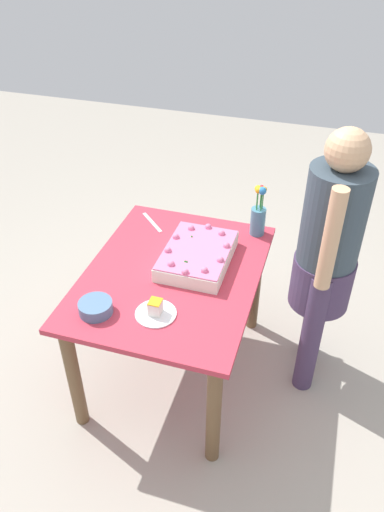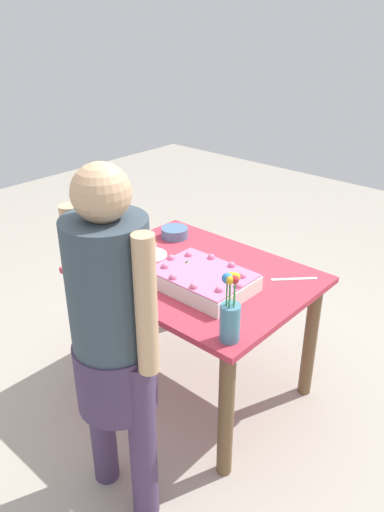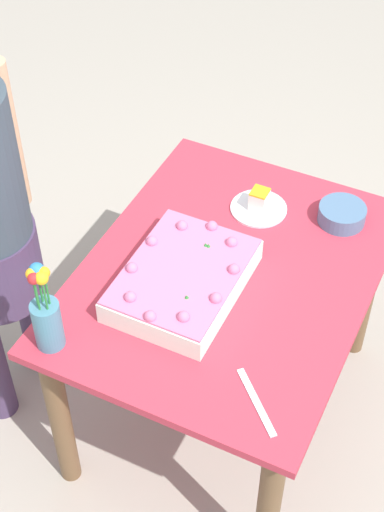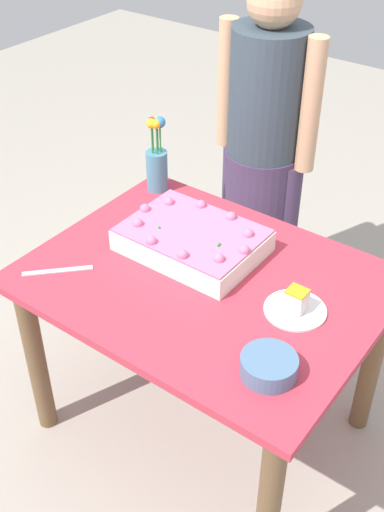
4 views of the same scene
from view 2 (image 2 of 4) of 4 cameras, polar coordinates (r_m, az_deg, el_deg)
ground_plane at (r=2.93m, az=0.46°, el=-14.42°), size 8.00×8.00×0.00m
dining_table at (r=2.58m, az=0.51°, el=-4.40°), size 1.12×0.87×0.72m
sheet_cake at (r=2.37m, az=1.24°, el=-2.71°), size 0.46×0.33×0.11m
serving_plate_with_slice at (r=2.69m, az=-4.91°, el=0.47°), size 0.19×0.19×0.08m
cake_knife at (r=2.50m, az=11.59°, el=-2.60°), size 0.17×0.18×0.00m
flower_vase at (r=1.97m, az=4.38°, el=-6.69°), size 0.08×0.08×0.30m
fruit_bowl at (r=2.90m, az=-2.00°, el=2.70°), size 0.16×0.16×0.06m
person_standing at (r=1.87m, az=-9.03°, el=-8.54°), size 0.45×0.31×1.49m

